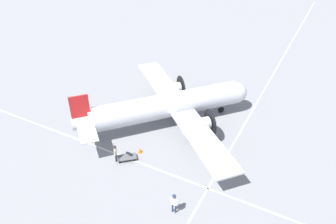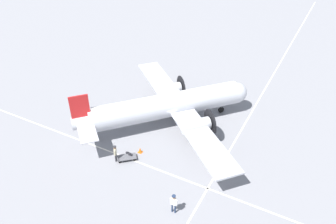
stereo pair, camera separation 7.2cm
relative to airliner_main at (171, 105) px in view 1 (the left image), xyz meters
The scene contains 10 objects.
ground_plane 2.45m from the airliner_main, 48.25° to the left, with size 300.00×300.00×0.00m, color gray.
apron_line_eastwest 7.56m from the airliner_main, 88.03° to the left, with size 120.00×0.16×0.01m.
apron_line_northsouth 7.71m from the airliner_main, behind, with size 0.16×120.00×0.01m.
airliner_main is the anchor object (origin of this frame).
crew_foreground 12.33m from the airliner_main, 118.53° to the left, with size 0.64×0.32×1.88m.
passenger_boarding 8.25m from the airliner_main, 77.34° to the left, with size 0.39×0.54×1.74m.
suitcase_near_door 7.28m from the airliner_main, 80.89° to the left, with size 0.50×0.18×0.47m.
suitcase_upright_spare 7.33m from the airliner_main, 83.53° to the left, with size 0.38×0.19×0.50m.
baggage_cart 7.72m from the airliner_main, 82.41° to the left, with size 1.99×1.90×0.56m.
traffic_cone 6.24m from the airliner_main, 86.19° to the left, with size 0.43×0.43×0.56m.
Camera 1 is at (-13.83, 26.10, 21.20)m, focal length 35.00 mm.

